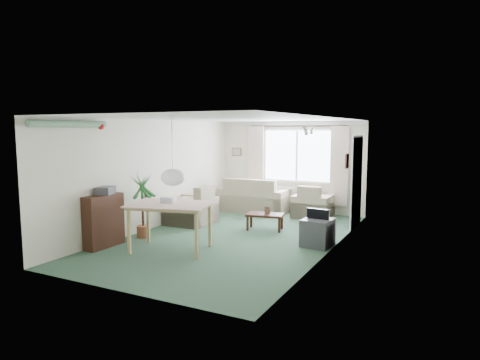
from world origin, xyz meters
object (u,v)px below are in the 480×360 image
at_px(sofa, 255,195).
at_px(dining_table, 171,228).
at_px(armchair_corner, 313,201).
at_px(pet_bed, 318,240).
at_px(tv_cube, 318,232).
at_px(armchair_left, 191,205).
at_px(bookshelf, 104,221).
at_px(coffee_table, 265,222).
at_px(houseplant, 143,206).

xyz_separation_m(sofa, dining_table, (0.21, -4.05, -0.03)).
xyz_separation_m(armchair_corner, pet_bed, (0.84, -2.32, -0.35)).
bearing_deg(pet_bed, tv_cube, -77.08).
height_order(sofa, tv_cube, sofa).
bearing_deg(armchair_corner, dining_table, 69.70).
height_order(armchair_left, bookshelf, bookshelf).
bearing_deg(coffee_table, houseplant, -138.34).
distance_m(bookshelf, houseplant, 0.92).
xyz_separation_m(tv_cube, pet_bed, (-0.05, 0.22, -0.20)).
bearing_deg(armchair_left, pet_bed, 83.97).
relative_size(sofa, houseplant, 1.38).
height_order(coffee_table, houseplant, houseplant).
bearing_deg(dining_table, bookshelf, -162.73).
height_order(bookshelf, houseplant, houseplant).
distance_m(sofa, dining_table, 4.06).
height_order(sofa, armchair_left, sofa).
distance_m(armchair_left, coffee_table, 1.82).
height_order(coffee_table, pet_bed, coffee_table).
bearing_deg(houseplant, armchair_left, 84.37).
distance_m(sofa, bookshelf, 4.55).
relative_size(sofa, dining_table, 1.34).
distance_m(sofa, armchair_left, 2.14).
bearing_deg(houseplant, sofa, 76.68).
relative_size(dining_table, pet_bed, 2.15).
bearing_deg(bookshelf, armchair_corner, 60.52).
xyz_separation_m(armchair_corner, bookshelf, (-2.65, -4.41, 0.09)).
bearing_deg(coffee_table, dining_table, -111.78).
xyz_separation_m(armchair_corner, dining_table, (-1.41, -4.02, 0.01)).
relative_size(tv_cube, pet_bed, 0.91).
bearing_deg(sofa, houseplant, 73.83).
bearing_deg(pet_bed, armchair_corner, 109.92).
bearing_deg(sofa, armchair_left, 68.35).
relative_size(sofa, bookshelf, 1.83).
xyz_separation_m(sofa, armchair_corner, (1.62, -0.02, -0.04)).
relative_size(armchair_left, houseplant, 0.77).
bearing_deg(sofa, pet_bed, 133.55).
relative_size(coffee_table, houseplant, 0.61).
bearing_deg(tv_cube, pet_bed, 107.77).
distance_m(armchair_left, bookshelf, 2.43).
bearing_deg(tv_cube, armchair_corner, 114.19).
relative_size(armchair_corner, armchair_left, 0.91).
xyz_separation_m(armchair_left, tv_cube, (3.20, -0.53, -0.19)).
bearing_deg(dining_table, pet_bed, 37.24).
relative_size(armchair_corner, houseplant, 0.70).
bearing_deg(bookshelf, coffee_table, 52.29).
distance_m(armchair_left, dining_table, 2.21).
height_order(armchair_corner, bookshelf, bookshelf).
xyz_separation_m(coffee_table, dining_table, (-0.89, -2.23, 0.24)).
distance_m(sofa, tv_cube, 3.59).
distance_m(houseplant, pet_bed, 3.56).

